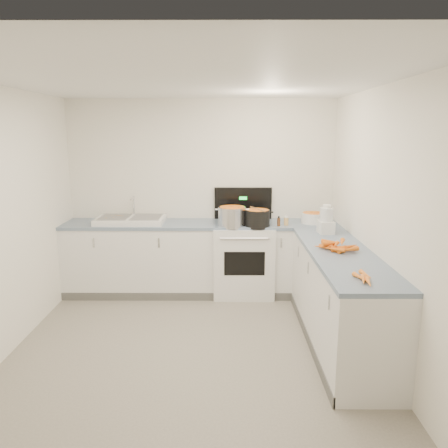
{
  "coord_description": "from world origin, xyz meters",
  "views": [
    {
      "loc": [
        0.32,
        -3.78,
        2.09
      ],
      "look_at": [
        0.3,
        1.1,
        1.05
      ],
      "focal_mm": 35.0,
      "sensor_mm": 36.0,
      "label": 1
    }
  ],
  "objects_px": {
    "sink": "(131,220)",
    "black_pot": "(257,219)",
    "stove": "(243,258)",
    "steel_pot": "(232,217)",
    "extract_bottle": "(279,222)",
    "mixing_bowl": "(313,218)",
    "spice_jar": "(286,221)",
    "food_processor": "(326,221)"
  },
  "relations": [
    {
      "from": "sink",
      "to": "black_pot",
      "type": "xyz_separation_m",
      "value": [
        1.61,
        -0.19,
        0.05
      ]
    },
    {
      "from": "spice_jar",
      "to": "food_processor",
      "type": "distance_m",
      "value": 0.6
    },
    {
      "from": "steel_pot",
      "to": "extract_bottle",
      "type": "distance_m",
      "value": 0.58
    },
    {
      "from": "spice_jar",
      "to": "black_pot",
      "type": "bearing_deg",
      "value": -174.76
    },
    {
      "from": "black_pot",
      "to": "sink",
      "type": "bearing_deg",
      "value": 173.42
    },
    {
      "from": "stove",
      "to": "black_pot",
      "type": "relative_size",
      "value": 4.41
    },
    {
      "from": "stove",
      "to": "steel_pot",
      "type": "relative_size",
      "value": 3.98
    },
    {
      "from": "food_processor",
      "to": "stove",
      "type": "bearing_deg",
      "value": 148.16
    },
    {
      "from": "steel_pot",
      "to": "sink",
      "type": "bearing_deg",
      "value": 173.03
    },
    {
      "from": "steel_pot",
      "to": "black_pot",
      "type": "height_order",
      "value": "steel_pot"
    },
    {
      "from": "black_pot",
      "to": "food_processor",
      "type": "bearing_deg",
      "value": -27.85
    },
    {
      "from": "stove",
      "to": "black_pot",
      "type": "xyz_separation_m",
      "value": [
        0.16,
        -0.17,
        0.56
      ]
    },
    {
      "from": "stove",
      "to": "steel_pot",
      "type": "height_order",
      "value": "stove"
    },
    {
      "from": "stove",
      "to": "mixing_bowl",
      "type": "relative_size",
      "value": 4.71
    },
    {
      "from": "mixing_bowl",
      "to": "food_processor",
      "type": "bearing_deg",
      "value": -85.99
    },
    {
      "from": "steel_pot",
      "to": "mixing_bowl",
      "type": "bearing_deg",
      "value": 7.67
    },
    {
      "from": "mixing_bowl",
      "to": "extract_bottle",
      "type": "xyz_separation_m",
      "value": [
        -0.46,
        -0.18,
        -0.02
      ]
    },
    {
      "from": "black_pot",
      "to": "steel_pot",
      "type": "bearing_deg",
      "value": 175.05
    },
    {
      "from": "extract_bottle",
      "to": "mixing_bowl",
      "type": "bearing_deg",
      "value": 21.21
    },
    {
      "from": "steel_pot",
      "to": "black_pot",
      "type": "relative_size",
      "value": 1.11
    },
    {
      "from": "stove",
      "to": "extract_bottle",
      "type": "xyz_separation_m",
      "value": [
        0.43,
        -0.18,
        0.52
      ]
    },
    {
      "from": "sink",
      "to": "extract_bottle",
      "type": "distance_m",
      "value": 1.89
    },
    {
      "from": "stove",
      "to": "spice_jar",
      "type": "relative_size",
      "value": 13.99
    },
    {
      "from": "sink",
      "to": "steel_pot",
      "type": "distance_m",
      "value": 1.31
    },
    {
      "from": "stove",
      "to": "food_processor",
      "type": "bearing_deg",
      "value": -31.84
    },
    {
      "from": "mixing_bowl",
      "to": "black_pot",
      "type": "bearing_deg",
      "value": -167.02
    },
    {
      "from": "sink",
      "to": "steel_pot",
      "type": "bearing_deg",
      "value": -6.97
    },
    {
      "from": "black_pot",
      "to": "food_processor",
      "type": "relative_size",
      "value": 0.93
    },
    {
      "from": "stove",
      "to": "mixing_bowl",
      "type": "height_order",
      "value": "stove"
    },
    {
      "from": "food_processor",
      "to": "black_pot",
      "type": "bearing_deg",
      "value": 152.15
    },
    {
      "from": "stove",
      "to": "sink",
      "type": "height_order",
      "value": "stove"
    },
    {
      "from": "sink",
      "to": "black_pot",
      "type": "distance_m",
      "value": 1.62
    },
    {
      "from": "stove",
      "to": "sink",
      "type": "distance_m",
      "value": 1.54
    },
    {
      "from": "stove",
      "to": "food_processor",
      "type": "xyz_separation_m",
      "value": [
        0.92,
        -0.57,
        0.61
      ]
    },
    {
      "from": "sink",
      "to": "extract_bottle",
      "type": "height_order",
      "value": "sink"
    },
    {
      "from": "extract_bottle",
      "to": "spice_jar",
      "type": "distance_m",
      "value": 0.11
    },
    {
      "from": "mixing_bowl",
      "to": "food_processor",
      "type": "relative_size",
      "value": 0.87
    },
    {
      "from": "black_pot",
      "to": "stove",
      "type": "bearing_deg",
      "value": 133.37
    },
    {
      "from": "stove",
      "to": "food_processor",
      "type": "distance_m",
      "value": 1.24
    },
    {
      "from": "black_pot",
      "to": "extract_bottle",
      "type": "distance_m",
      "value": 0.27
    },
    {
      "from": "sink",
      "to": "spice_jar",
      "type": "xyz_separation_m",
      "value": [
        1.97,
        -0.15,
        0.01
      ]
    },
    {
      "from": "stove",
      "to": "steel_pot",
      "type": "distance_m",
      "value": 0.61
    }
  ]
}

